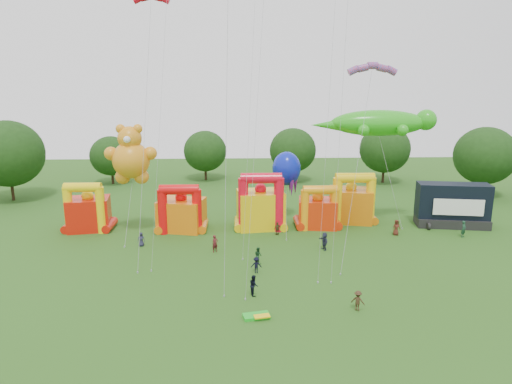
{
  "coord_description": "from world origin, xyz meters",
  "views": [
    {
      "loc": [
        -1.88,
        -26.61,
        17.31
      ],
      "look_at": [
        -0.19,
        18.0,
        6.62
      ],
      "focal_mm": 32.0,
      "sensor_mm": 36.0,
      "label": 1
    }
  ],
  "objects_px": {
    "teddy_bear_kite": "(131,163)",
    "spectator_4": "(278,229)",
    "gecko_kite": "(383,143)",
    "spectator_0": "(141,239)",
    "bouncy_castle_2": "(261,207)",
    "stage_trailer": "(452,206)",
    "bouncy_castle_0": "(88,211)",
    "octopus_kite": "(286,185)"
  },
  "relations": [
    {
      "from": "spectator_4",
      "to": "octopus_kite",
      "type": "bearing_deg",
      "value": -131.12
    },
    {
      "from": "bouncy_castle_0",
      "to": "bouncy_castle_2",
      "type": "height_order",
      "value": "bouncy_castle_2"
    },
    {
      "from": "gecko_kite",
      "to": "spectator_0",
      "type": "bearing_deg",
      "value": -166.81
    },
    {
      "from": "teddy_bear_kite",
      "to": "spectator_4",
      "type": "bearing_deg",
      "value": -2.7
    },
    {
      "from": "bouncy_castle_2",
      "to": "stage_trailer",
      "type": "bearing_deg",
      "value": -0.07
    },
    {
      "from": "gecko_kite",
      "to": "octopus_kite",
      "type": "distance_m",
      "value": 12.8
    },
    {
      "from": "stage_trailer",
      "to": "bouncy_castle_2",
      "type": "bearing_deg",
      "value": 179.93
    },
    {
      "from": "stage_trailer",
      "to": "spectator_0",
      "type": "relative_size",
      "value": 5.68
    },
    {
      "from": "teddy_bear_kite",
      "to": "gecko_kite",
      "type": "xyz_separation_m",
      "value": [
        29.52,
        2.55,
        1.77
      ]
    },
    {
      "from": "octopus_kite",
      "to": "bouncy_castle_0",
      "type": "bearing_deg",
      "value": -173.56
    },
    {
      "from": "gecko_kite",
      "to": "spectator_0",
      "type": "distance_m",
      "value": 30.27
    },
    {
      "from": "stage_trailer",
      "to": "octopus_kite",
      "type": "height_order",
      "value": "octopus_kite"
    },
    {
      "from": "teddy_bear_kite",
      "to": "spectator_4",
      "type": "distance_m",
      "value": 18.42
    },
    {
      "from": "teddy_bear_kite",
      "to": "octopus_kite",
      "type": "relative_size",
      "value": 1.19
    },
    {
      "from": "bouncy_castle_0",
      "to": "spectator_0",
      "type": "bearing_deg",
      "value": -38.64
    },
    {
      "from": "bouncy_castle_0",
      "to": "bouncy_castle_2",
      "type": "relative_size",
      "value": 0.86
    },
    {
      "from": "gecko_kite",
      "to": "spectator_0",
      "type": "xyz_separation_m",
      "value": [
        -27.97,
        -6.56,
        -9.54
      ]
    },
    {
      "from": "octopus_kite",
      "to": "spectator_0",
      "type": "height_order",
      "value": "octopus_kite"
    },
    {
      "from": "bouncy_castle_0",
      "to": "bouncy_castle_2",
      "type": "xyz_separation_m",
      "value": [
        20.72,
        0.01,
        0.37
      ]
    },
    {
      "from": "teddy_bear_kite",
      "to": "octopus_kite",
      "type": "distance_m",
      "value": 19.2
    },
    {
      "from": "stage_trailer",
      "to": "spectator_4",
      "type": "distance_m",
      "value": 22.1
    },
    {
      "from": "bouncy_castle_0",
      "to": "teddy_bear_kite",
      "type": "height_order",
      "value": "teddy_bear_kite"
    },
    {
      "from": "bouncy_castle_0",
      "to": "octopus_kite",
      "type": "bearing_deg",
      "value": 6.44
    },
    {
      "from": "teddy_bear_kite",
      "to": "stage_trailer",
      "type": "bearing_deg",
      "value": 2.87
    },
    {
      "from": "bouncy_castle_2",
      "to": "octopus_kite",
      "type": "relative_size",
      "value": 0.65
    },
    {
      "from": "bouncy_castle_2",
      "to": "teddy_bear_kite",
      "type": "height_order",
      "value": "teddy_bear_kite"
    },
    {
      "from": "bouncy_castle_0",
      "to": "octopus_kite",
      "type": "height_order",
      "value": "octopus_kite"
    },
    {
      "from": "bouncy_castle_0",
      "to": "spectator_0",
      "type": "height_order",
      "value": "bouncy_castle_0"
    },
    {
      "from": "octopus_kite",
      "to": "teddy_bear_kite",
      "type": "bearing_deg",
      "value": -165.63
    },
    {
      "from": "teddy_bear_kite",
      "to": "spectator_4",
      "type": "xyz_separation_m",
      "value": [
        16.68,
        -0.79,
        -7.77
      ]
    },
    {
      "from": "stage_trailer",
      "to": "spectator_0",
      "type": "xyz_separation_m",
      "value": [
        -36.99,
        -5.94,
        -1.82
      ]
    },
    {
      "from": "octopus_kite",
      "to": "bouncy_castle_2",
      "type": "bearing_deg",
      "value": -141.44
    },
    {
      "from": "octopus_kite",
      "to": "spectator_0",
      "type": "relative_size",
      "value": 6.94
    },
    {
      "from": "spectator_4",
      "to": "bouncy_castle_2",
      "type": "bearing_deg",
      "value": -81.34
    },
    {
      "from": "bouncy_castle_0",
      "to": "spectator_0",
      "type": "xyz_separation_m",
      "value": [
        7.45,
        -5.95,
        -1.54
      ]
    },
    {
      "from": "octopus_kite",
      "to": "spectator_4",
      "type": "xyz_separation_m",
      "value": [
        -1.54,
        -5.46,
        -3.92
      ]
    },
    {
      "from": "spectator_4",
      "to": "stage_trailer",
      "type": "bearing_deg",
      "value": 161.73
    },
    {
      "from": "bouncy_castle_2",
      "to": "teddy_bear_kite",
      "type": "distance_m",
      "value": 16.06
    },
    {
      "from": "stage_trailer",
      "to": "gecko_kite",
      "type": "relative_size",
      "value": 0.59
    },
    {
      "from": "bouncy_castle_0",
      "to": "teddy_bear_kite",
      "type": "relative_size",
      "value": 0.47
    },
    {
      "from": "stage_trailer",
      "to": "teddy_bear_kite",
      "type": "bearing_deg",
      "value": -177.13
    },
    {
      "from": "spectator_0",
      "to": "bouncy_castle_0",
      "type": "bearing_deg",
      "value": 134.09
    }
  ]
}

